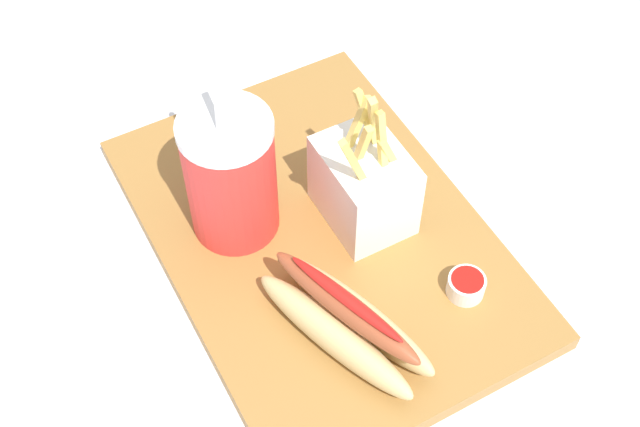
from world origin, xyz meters
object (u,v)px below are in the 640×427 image
Objects in this scene: hot_dog_1 at (345,321)px; soda_cup at (231,176)px; fries_basket at (366,187)px; ketchup_cup_1 at (466,285)px.

soda_cup is at bearing 10.61° from hot_dog_1.
ketchup_cup_1 is at bearing -162.88° from fries_basket.
soda_cup is 0.17m from hot_dog_1.
ketchup_cup_1 is at bearing -139.19° from soda_cup.
soda_cup reaches higher than hot_dog_1.
hot_dog_1 is 0.12m from ketchup_cup_1.
fries_basket is 0.13m from ketchup_cup_1.
hot_dog_1 is 5.25× the size of ketchup_cup_1.
fries_basket is 0.14m from hot_dog_1.
hot_dog_1 reaches higher than ketchup_cup_1.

